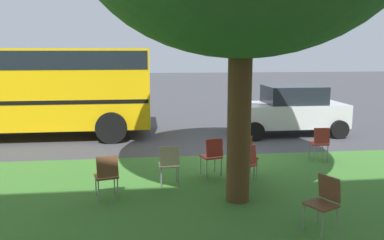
# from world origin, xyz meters

# --- Properties ---
(ground) EXTENTS (80.00, 80.00, 0.00)m
(ground) POSITION_xyz_m (0.00, 0.00, 0.00)
(ground) COLOR #424247
(grass_verge) EXTENTS (48.00, 6.00, 0.01)m
(grass_verge) POSITION_xyz_m (0.00, 3.20, 0.00)
(grass_verge) COLOR #3D752D
(grass_verge) RESTS_ON ground
(chair_0) EXTENTS (0.51, 0.51, 0.88)m
(chair_0) POSITION_xyz_m (3.03, 3.13, 0.52)
(chair_0) COLOR brown
(chair_0) RESTS_ON ground
(chair_1) EXTENTS (0.48, 0.48, 0.88)m
(chair_1) POSITION_xyz_m (0.03, 1.95, 0.52)
(chair_1) COLOR #C64C1E
(chair_1) RESTS_ON ground
(chair_2) EXTENTS (0.56, 0.55, 0.88)m
(chair_2) POSITION_xyz_m (-0.48, 4.89, 0.52)
(chair_2) COLOR brown
(chair_2) RESTS_ON ground
(chair_3) EXTENTS (0.51, 0.52, 0.88)m
(chair_3) POSITION_xyz_m (0.80, 1.96, 0.52)
(chair_3) COLOR #B7332D
(chair_3) RESTS_ON ground
(chair_4) EXTENTS (0.44, 0.45, 0.88)m
(chair_4) POSITION_xyz_m (-2.17, 1.02, 0.52)
(chair_4) COLOR #B7332D
(chair_4) RESTS_ON ground
(chair_5) EXTENTS (0.43, 0.43, 0.88)m
(chair_5) POSITION_xyz_m (1.81, 2.52, 0.52)
(chair_5) COLOR beige
(chair_5) RESTS_ON ground
(chair_6) EXTENTS (0.58, 0.58, 0.88)m
(chair_6) POSITION_xyz_m (0.23, 2.69, 0.52)
(chair_6) COLOR #B7332D
(chair_6) RESTS_ON ground
(parked_car) EXTENTS (3.70, 1.92, 1.65)m
(parked_car) POSITION_xyz_m (-2.58, -2.25, 0.84)
(parked_car) COLOR silver
(parked_car) RESTS_ON ground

